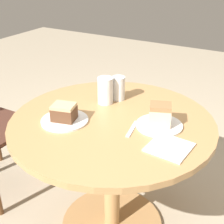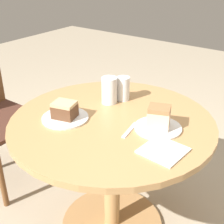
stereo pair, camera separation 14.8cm
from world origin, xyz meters
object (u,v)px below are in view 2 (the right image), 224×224
cake_slice_far (65,110)px  plate_near (158,128)px  glass_water (123,90)px  cake_slice_near (159,117)px  plate_far (65,118)px  glass_lemonade (109,92)px

cake_slice_far → plate_near: bearing=-66.3°
cake_slice_far → glass_water: size_ratio=0.96×
cake_slice_near → plate_far: bearing=113.7°
plate_near → glass_water: glass_water is taller
plate_far → glass_lemonade: glass_lemonade is taller
plate_near → glass_lemonade: bearing=74.8°
plate_far → glass_water: size_ratio=1.74×
cake_slice_far → glass_lemonade: size_ratio=0.88×
plate_near → glass_water: 0.36m
plate_near → cake_slice_far: size_ratio=1.73×
glass_lemonade → plate_far: bearing=166.9°
cake_slice_far → glass_lemonade: 0.29m
plate_near → glass_lemonade: 0.37m
plate_near → glass_water: (0.17, 0.31, 0.05)m
plate_near → cake_slice_near: 0.06m
plate_near → plate_far: size_ratio=0.96×
cake_slice_far → glass_water: bearing=-16.3°
cake_slice_near → glass_water: glass_water is taller
plate_far → cake_slice_far: (0.00, 0.00, 0.04)m
plate_near → cake_slice_far: 0.46m
plate_far → plate_near: bearing=-66.3°
plate_far → cake_slice_far: cake_slice_far is taller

